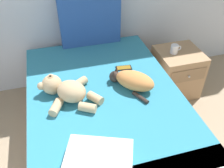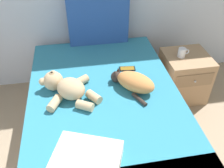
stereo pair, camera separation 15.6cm
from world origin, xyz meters
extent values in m
cube|color=#9E7A56|center=(1.62, 2.84, 0.17)|extent=(1.31, 1.96, 0.34)
cube|color=white|center=(1.62, 2.84, 0.44)|extent=(1.27, 1.90, 0.20)
cube|color=teal|center=(1.62, 2.90, 0.55)|extent=(1.26, 1.76, 0.02)
cube|color=#264C99|center=(1.69, 3.74, 0.82)|extent=(0.64, 0.11, 0.53)
ellipsoid|color=#D18447|center=(1.89, 2.88, 0.63)|extent=(0.38, 0.37, 0.15)
sphere|color=#332823|center=(1.75, 3.01, 0.61)|extent=(0.10, 0.10, 0.10)
cone|color=#332823|center=(1.73, 2.99, 0.67)|extent=(0.04, 0.04, 0.04)
cone|color=#332823|center=(1.77, 3.03, 0.67)|extent=(0.04, 0.04, 0.04)
cylinder|color=#332823|center=(1.88, 2.73, 0.57)|extent=(0.10, 0.16, 0.03)
ellipsoid|color=#332823|center=(1.85, 2.98, 0.58)|extent=(0.11, 0.11, 0.04)
ellipsoid|color=tan|center=(1.35, 2.88, 0.64)|extent=(0.31, 0.31, 0.17)
sphere|color=tan|center=(1.21, 3.01, 0.64)|extent=(0.17, 0.17, 0.17)
sphere|color=#9E7F58|center=(1.21, 3.01, 0.70)|extent=(0.07, 0.07, 0.07)
sphere|color=black|center=(1.21, 3.01, 0.73)|extent=(0.02, 0.02, 0.02)
sphere|color=tan|center=(1.13, 3.00, 0.65)|extent=(0.07, 0.07, 0.07)
sphere|color=tan|center=(1.21, 3.09, 0.65)|extent=(0.07, 0.07, 0.07)
cylinder|color=tan|center=(1.22, 2.78, 0.59)|extent=(0.13, 0.16, 0.07)
cylinder|color=tan|center=(1.45, 2.71, 0.59)|extent=(0.15, 0.13, 0.07)
cylinder|color=tan|center=(1.43, 3.03, 0.59)|extent=(0.16, 0.14, 0.07)
cylinder|color=tan|center=(1.53, 2.80, 0.59)|extent=(0.13, 0.15, 0.07)
cube|color=black|center=(1.89, 3.18, 0.56)|extent=(0.15, 0.09, 0.01)
cube|color=olive|center=(1.89, 3.18, 0.57)|extent=(0.14, 0.07, 0.00)
cube|color=white|center=(1.42, 2.23, 0.61)|extent=(0.47, 0.41, 0.11)
cube|color=#9E7A56|center=(2.58, 3.34, 0.26)|extent=(0.47, 0.45, 0.53)
cube|color=#866849|center=(2.58, 3.11, 0.38)|extent=(0.40, 0.01, 0.15)
sphere|color=#B2B2B7|center=(2.58, 3.10, 0.38)|extent=(0.02, 0.02, 0.02)
cylinder|color=silver|center=(2.50, 3.35, 0.58)|extent=(0.08, 0.08, 0.09)
torus|color=silver|center=(2.55, 3.35, 0.58)|extent=(0.06, 0.01, 0.06)
camera|label=1|loc=(1.27, 1.40, 1.89)|focal=38.69mm
camera|label=2|loc=(1.42, 1.36, 1.89)|focal=38.69mm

